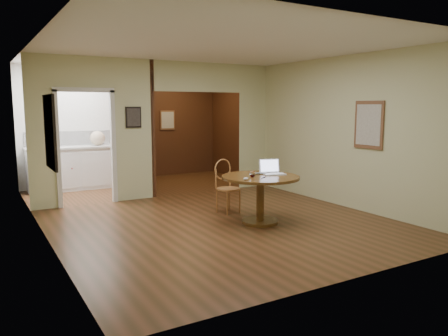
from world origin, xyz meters
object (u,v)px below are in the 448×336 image
open_laptop (272,170)px  dining_table (260,188)px  chair (226,183)px  closed_laptop (262,173)px

open_laptop → dining_table: bearing=-146.0°
dining_table → chair: (-0.10, 0.88, -0.04)m
open_laptop → closed_laptop: open_laptop is taller
dining_table → open_laptop: open_laptop is taller
chair → dining_table: bearing=-93.5°
dining_table → open_laptop: bearing=15.7°
chair → closed_laptop: 0.82m
chair → open_laptop: size_ratio=2.38×
open_laptop → closed_laptop: size_ratio=1.31×
open_laptop → chair: bearing=132.9°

